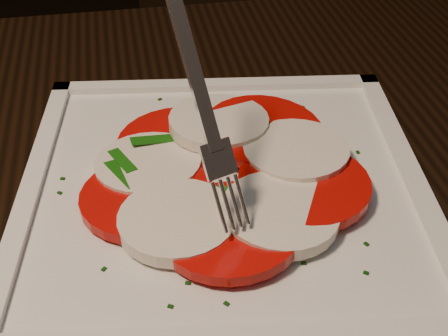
# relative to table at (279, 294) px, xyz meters

# --- Properties ---
(table) EXTENTS (1.26, 0.89, 0.75)m
(table) POSITION_rel_table_xyz_m (0.00, 0.00, 0.00)
(table) COLOR black
(table) RESTS_ON ground
(chair) EXTENTS (0.55, 0.55, 0.93)m
(chair) POSITION_rel_table_xyz_m (0.17, 0.81, -0.12)
(chair) COLOR black
(chair) RESTS_ON ground
(plate) EXTENTS (0.36, 0.36, 0.01)m
(plate) POSITION_rel_table_xyz_m (-0.04, 0.02, 0.11)
(plate) COLOR white
(plate) RESTS_ON table
(caprese_salad) EXTENTS (0.24, 0.25, 0.03)m
(caprese_salad) POSITION_rel_table_xyz_m (-0.04, 0.02, 0.12)
(caprese_salad) COLOR #C70404
(caprese_salad) RESTS_ON plate
(fork) EXTENTS (0.07, 0.11, 0.17)m
(fork) POSITION_rel_table_xyz_m (-0.07, 0.01, 0.22)
(fork) COLOR white
(fork) RESTS_ON caprese_salad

